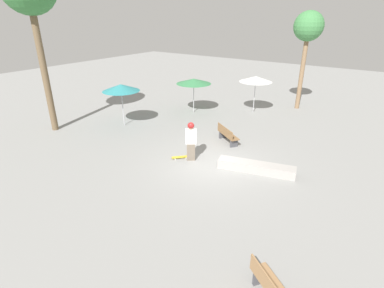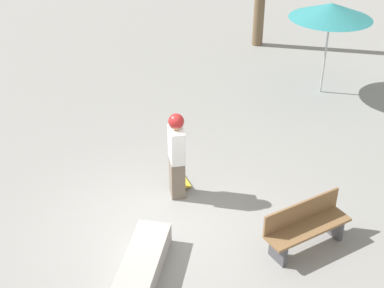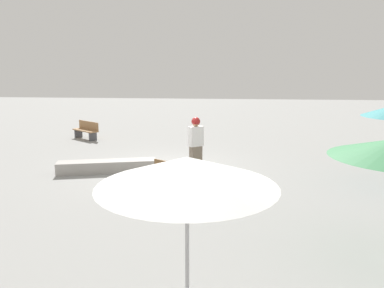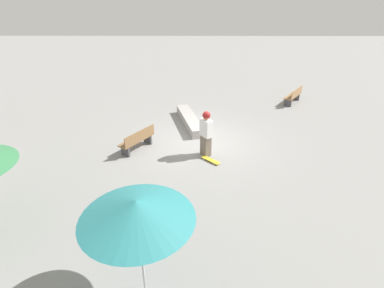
{
  "view_description": "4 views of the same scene",
  "coord_description": "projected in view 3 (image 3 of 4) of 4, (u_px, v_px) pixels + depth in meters",
  "views": [
    {
      "loc": [
        -6.01,
        10.17,
        6.15
      ],
      "look_at": [
        0.61,
        0.63,
        1.03
      ],
      "focal_mm": 28.0,
      "sensor_mm": 36.0,
      "label": 1
    },
    {
      "loc": [
        -6.63,
        -3.71,
        6.32
      ],
      "look_at": [
        1.32,
        -0.0,
        1.02
      ],
      "focal_mm": 50.0,
      "sensor_mm": 36.0,
      "label": 2
    },
    {
      "loc": [
        2.08,
        -12.11,
        3.38
      ],
      "look_at": [
        0.88,
        0.06,
        0.89
      ],
      "focal_mm": 35.0,
      "sensor_mm": 36.0,
      "label": 3
    },
    {
      "loc": [
        10.97,
        -0.29,
        5.75
      ],
      "look_at": [
        1.43,
        -0.35,
        0.7
      ],
      "focal_mm": 28.0,
      "sensor_mm": 36.0,
      "label": 4
    }
  ],
  "objects": [
    {
      "name": "ground_plane",
      "position": [
        166.0,
        170.0,
        12.69
      ],
      "size": [
        60.0,
        60.0,
        0.0
      ],
      "primitive_type": "plane",
      "color": "gray"
    },
    {
      "name": "skater_main",
      "position": [
        196.0,
        141.0,
        12.56
      ],
      "size": [
        0.54,
        0.49,
        1.79
      ],
      "rotation": [
        0.0,
        0.0,
        0.62
      ],
      "color": "#726656",
      "rests_on": "ground_plane"
    },
    {
      "name": "skateboard",
      "position": [
        210.0,
        167.0,
        12.86
      ],
      "size": [
        0.7,
        0.72,
        0.07
      ],
      "rotation": [
        0.0,
        0.0,
        0.81
      ],
      "color": "gold",
      "rests_on": "ground_plane"
    },
    {
      "name": "concrete_ledge",
      "position": [
        107.0,
        166.0,
        12.36
      ],
      "size": [
        3.24,
        1.36,
        0.39
      ],
      "rotation": [
        0.0,
        0.0,
        0.25
      ],
      "color": "#A8A39E",
      "rests_on": "ground_plane"
    },
    {
      "name": "bench_near",
      "position": [
        172.0,
        179.0,
        10.12
      ],
      "size": [
        1.57,
        1.26,
        0.85
      ],
      "rotation": [
        0.0,
        0.0,
        2.54
      ],
      "color": "#47474C",
      "rests_on": "ground_plane"
    },
    {
      "name": "bench_far",
      "position": [
        86.0,
        130.0,
        18.12
      ],
      "size": [
        1.55,
        1.3,
        0.85
      ],
      "rotation": [
        0.0,
        0.0,
        2.51
      ],
      "color": "#47474C",
      "rests_on": "ground_plane"
    },
    {
      "name": "shade_umbrella_white",
      "position": [
        187.0,
        172.0,
        4.27
      ],
      "size": [
        2.12,
        2.12,
        2.4
      ],
      "color": "#B7B7BC",
      "rests_on": "ground_plane"
    }
  ]
}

